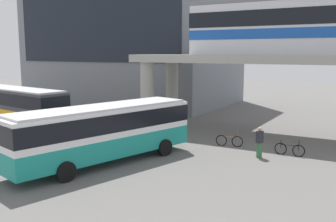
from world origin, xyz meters
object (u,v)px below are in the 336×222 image
(station_building, at_px, (133,25))
(bicycle_brown, at_px, (229,141))
(bicycle_black, at_px, (290,149))
(bus_secondary, at_px, (16,103))
(bus_main, at_px, (103,128))
(bicycle_orange, at_px, (174,134))
(pedestrian_waiting_near_stop, at_px, (259,143))

(station_building, xyz_separation_m, bicycle_brown, (18.78, -15.95, -9.08))
(bicycle_brown, height_order, bicycle_black, same)
(bus_secondary, distance_m, bicycle_black, 21.79)
(bus_main, xyz_separation_m, bicycle_orange, (0.47, 7.12, -1.63))
(bicycle_black, distance_m, bicycle_orange, 8.10)
(bicycle_black, bearing_deg, bus_main, -141.32)
(bus_main, distance_m, bicycle_black, 11.09)
(station_building, bearing_deg, pedestrian_waiting_near_stop, -39.71)
(station_building, relative_size, bicycle_black, 13.17)
(station_building, distance_m, bicycle_brown, 26.26)
(bus_secondary, bearing_deg, station_building, 93.46)
(bicycle_brown, bearing_deg, bus_secondary, -172.12)
(bicycle_orange, bearing_deg, bicycle_black, -1.87)
(bus_main, relative_size, bus_secondary, 1.00)
(bus_main, xyz_separation_m, bus_secondary, (-13.06, 4.78, 0.00))
(bus_secondary, xyz_separation_m, bicycle_black, (21.63, 2.08, -1.63))
(bicycle_black, bearing_deg, station_building, 144.34)
(bicycle_black, bearing_deg, pedestrian_waiting_near_stop, -136.35)
(station_building, height_order, bicycle_brown, station_building)
(bicycle_black, distance_m, pedestrian_waiting_near_stop, 2.05)
(bus_secondary, bearing_deg, bicycle_brown, 7.88)
(pedestrian_waiting_near_stop, bearing_deg, bicycle_orange, 166.18)
(bicycle_brown, distance_m, bicycle_orange, 4.15)
(bus_main, xyz_separation_m, bicycle_black, (8.57, 6.86, -1.63))
(pedestrian_waiting_near_stop, bearing_deg, bus_main, -142.42)
(bicycle_orange, relative_size, pedestrian_waiting_near_stop, 0.95)
(pedestrian_waiting_near_stop, bearing_deg, bicycle_brown, 145.36)
(bicycle_brown, height_order, pedestrian_waiting_near_stop, pedestrian_waiting_near_stop)
(bicycle_black, relative_size, bicycle_orange, 1.03)
(bus_main, height_order, pedestrian_waiting_near_stop, bus_main)
(station_building, relative_size, pedestrian_waiting_near_stop, 12.89)
(bus_main, height_order, bicycle_orange, bus_main)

